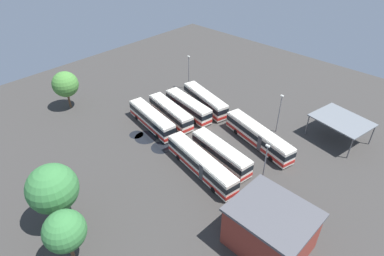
# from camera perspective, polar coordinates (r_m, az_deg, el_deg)

# --- Properties ---
(ground_plane) EXTENTS (95.93, 95.93, 0.00)m
(ground_plane) POSITION_cam_1_polar(r_m,az_deg,el_deg) (59.76, 1.96, -1.33)
(ground_plane) COLOR #383533
(bus_row0_slot0) EXTENTS (14.99, 6.12, 3.40)m
(bus_row0_slot0) POSITION_cam_1_polar(r_m,az_deg,el_deg) (57.61, 11.62, -1.47)
(bus_row0_slot0) COLOR silver
(bus_row0_slot0) RESTS_ON ground_plane
(bus_row0_slot2) EXTENTS (12.12, 4.37, 3.40)m
(bus_row0_slot2) POSITION_cam_1_polar(r_m,az_deg,el_deg) (53.00, 5.09, -4.43)
(bus_row0_slot2) COLOR silver
(bus_row0_slot2) RESTS_ON ground_plane
(bus_row0_slot3) EXTENTS (15.03, 5.22, 3.40)m
(bus_row0_slot3) POSITION_cam_1_polar(r_m,az_deg,el_deg) (50.85, 1.63, -6.26)
(bus_row0_slot3) COLOR silver
(bus_row0_slot3) RESTS_ON ground_plane
(bus_row1_slot0) EXTENTS (12.99, 5.76, 3.40)m
(bus_row1_slot0) POSITION_cam_1_polar(r_m,az_deg,el_deg) (67.10, 2.28, 4.89)
(bus_row1_slot0) COLOR silver
(bus_row1_slot0) RESTS_ON ground_plane
(bus_row1_slot1) EXTENTS (12.21, 4.42, 3.40)m
(bus_row1_slot1) POSITION_cam_1_polar(r_m,az_deg,el_deg) (64.99, -0.69, 3.85)
(bus_row1_slot1) COLOR silver
(bus_row1_slot1) RESTS_ON ground_plane
(bus_row1_slot2) EXTENTS (12.22, 4.80, 3.40)m
(bus_row1_slot2) POSITION_cam_1_polar(r_m,az_deg,el_deg) (63.22, -3.80, 2.80)
(bus_row1_slot2) COLOR silver
(bus_row1_slot2) RESTS_ON ground_plane
(bus_row1_slot3) EXTENTS (12.81, 4.67, 3.40)m
(bus_row1_slot3) POSITION_cam_1_polar(r_m,az_deg,el_deg) (61.50, -7.07, 1.59)
(bus_row1_slot3) COLOR silver
(bus_row1_slot3) RESTS_ON ground_plane
(depot_building) EXTENTS (9.65, 8.40, 6.11)m
(depot_building) POSITION_cam_1_polar(r_m,az_deg,el_deg) (41.80, 13.60, -16.75)
(depot_building) COLOR maroon
(depot_building) RESTS_ON ground_plane
(maintenance_shelter) EXTENTS (10.41, 8.87, 4.18)m
(maintenance_shelter) POSITION_cam_1_polar(r_m,az_deg,el_deg) (62.41, 24.83, 1.22)
(maintenance_shelter) COLOR slate
(maintenance_shelter) RESTS_ON ground_plane
(lamp_post_by_building) EXTENTS (0.56, 0.28, 7.95)m
(lamp_post_by_building) POSITION_cam_1_polar(r_m,az_deg,el_deg) (73.43, -0.58, 9.95)
(lamp_post_by_building) COLOR slate
(lamp_post_by_building) RESTS_ON ground_plane
(lamp_post_near_entrance) EXTENTS (0.56, 0.28, 9.71)m
(lamp_post_near_entrance) POSITION_cam_1_polar(r_m,az_deg,el_deg) (45.41, 12.46, -7.42)
(lamp_post_near_entrance) COLOR slate
(lamp_post_near_entrance) RESTS_ON ground_plane
(lamp_post_far_corner) EXTENTS (0.56, 0.28, 7.69)m
(lamp_post_far_corner) POSITION_cam_1_polar(r_m,az_deg,el_deg) (60.51, 15.07, 2.71)
(lamp_post_far_corner) COLOR slate
(lamp_post_far_corner) RESTS_ON ground_plane
(tree_south_edge) EXTENTS (4.85, 4.85, 7.69)m
(tree_south_edge) POSITION_cam_1_polar(r_m,az_deg,el_deg) (40.31, -21.46, -16.50)
(tree_south_edge) COLOR brown
(tree_south_edge) RESTS_ON ground_plane
(tree_north_edge) EXTENTS (5.17, 5.17, 7.96)m
(tree_north_edge) POSITION_cam_1_polar(r_m,az_deg,el_deg) (70.31, -21.36, 7.17)
(tree_north_edge) COLOR brown
(tree_north_edge) RESTS_ON ground_plane
(tree_northeast) EXTENTS (6.36, 6.36, 9.34)m
(tree_northeast) POSITION_cam_1_polar(r_m,az_deg,el_deg) (44.28, -23.29, -9.75)
(tree_northeast) COLOR brown
(tree_northeast) RESTS_ON ground_plane
(puddle_centre_drain) EXTENTS (3.59, 3.59, 0.01)m
(puddle_centre_drain) POSITION_cam_1_polar(r_m,az_deg,el_deg) (57.12, -5.44, -3.43)
(puddle_centre_drain) COLOR black
(puddle_centre_drain) RESTS_ON ground_plane
(puddle_near_shelter) EXTENTS (3.02, 3.02, 0.01)m
(puddle_near_shelter) POSITION_cam_1_polar(r_m,az_deg,el_deg) (62.68, 8.59, 0.17)
(puddle_near_shelter) COLOR black
(puddle_near_shelter) RESTS_ON ground_plane
(puddle_front_lane) EXTENTS (2.60, 2.60, 0.01)m
(puddle_front_lane) POSITION_cam_1_polar(r_m,az_deg,el_deg) (60.83, -9.75, -1.15)
(puddle_front_lane) COLOR black
(puddle_front_lane) RESTS_ON ground_plane
(puddle_back_corner) EXTENTS (4.15, 4.15, 0.01)m
(puddle_back_corner) POSITION_cam_1_polar(r_m,az_deg,el_deg) (59.85, -8.08, -1.64)
(puddle_back_corner) COLOR black
(puddle_back_corner) RESTS_ON ground_plane
(puddle_between_rows) EXTENTS (3.73, 3.73, 0.01)m
(puddle_between_rows) POSITION_cam_1_polar(r_m,az_deg,el_deg) (72.13, 0.50, 5.56)
(puddle_between_rows) COLOR black
(puddle_between_rows) RESTS_ON ground_plane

